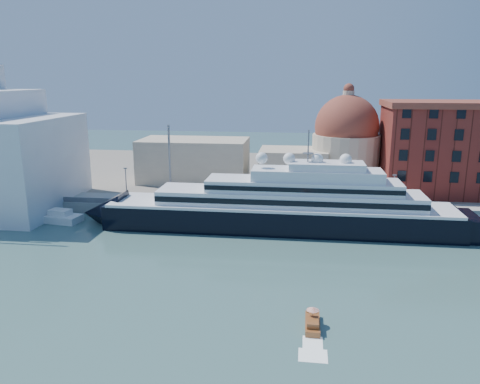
# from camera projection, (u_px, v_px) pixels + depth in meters

# --- Properties ---
(ground) EXTENTS (400.00, 400.00, 0.00)m
(ground) POSITION_uv_depth(u_px,v_px,m) (236.00, 272.00, 76.30)
(ground) COLOR #325755
(ground) RESTS_ON ground
(quay) EXTENTS (180.00, 10.00, 2.50)m
(quay) POSITION_uv_depth(u_px,v_px,m) (256.00, 208.00, 108.75)
(quay) COLOR gray
(quay) RESTS_ON ground
(land) EXTENTS (260.00, 72.00, 2.00)m
(land) POSITION_uv_depth(u_px,v_px,m) (268.00, 174.00, 148.29)
(land) COLOR slate
(land) RESTS_ON ground
(quay_fence) EXTENTS (180.00, 0.10, 1.20)m
(quay_fence) POSITION_uv_depth(u_px,v_px,m) (254.00, 206.00, 103.97)
(quay_fence) COLOR slate
(quay_fence) RESTS_ON quay
(superyacht) EXTENTS (81.65, 11.32, 24.40)m
(superyacht) POSITION_uv_depth(u_px,v_px,m) (268.00, 210.00, 97.00)
(superyacht) COLOR black
(superyacht) RESTS_ON ground
(service_barge) EXTENTS (13.91, 6.41, 3.01)m
(service_barge) POSITION_uv_depth(u_px,v_px,m) (53.00, 217.00, 103.17)
(service_barge) COLOR white
(service_barge) RESTS_ON ground
(water_taxi) EXTENTS (1.90, 5.53, 2.62)m
(water_taxi) POSITION_uv_depth(u_px,v_px,m) (313.00, 323.00, 59.27)
(water_taxi) COLOR brown
(water_taxi) RESTS_ON ground
(warehouse) EXTENTS (43.00, 19.00, 23.25)m
(warehouse) POSITION_uv_depth(u_px,v_px,m) (471.00, 148.00, 116.62)
(warehouse) COLOR maroon
(warehouse) RESTS_ON land
(church) EXTENTS (66.00, 18.00, 25.50)m
(church) POSITION_uv_depth(u_px,v_px,m) (288.00, 152.00, 128.48)
(church) COLOR beige
(church) RESTS_ON land
(lamp_posts) EXTENTS (120.80, 2.40, 18.00)m
(lamp_posts) POSITION_uv_depth(u_px,v_px,m) (200.00, 172.00, 106.60)
(lamp_posts) COLOR slate
(lamp_posts) RESTS_ON quay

